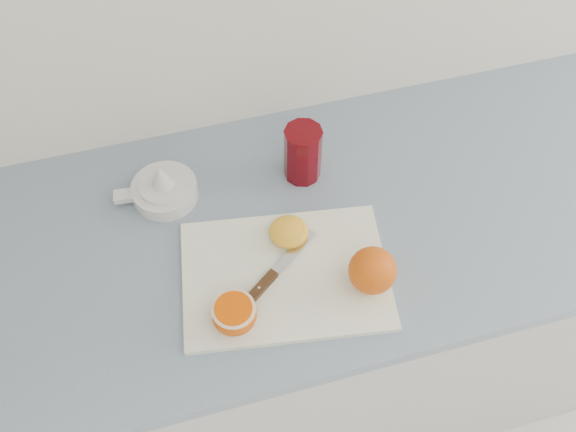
{
  "coord_description": "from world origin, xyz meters",
  "views": [
    {
      "loc": [
        -0.34,
        1.01,
        1.92
      ],
      "look_at": [
        -0.16,
        1.67,
        0.96
      ],
      "focal_mm": 40.0,
      "sensor_mm": 36.0,
      "label": 1
    }
  ],
  "objects_px": {
    "cutting_board": "(285,275)",
    "half_orange": "(234,314)",
    "red_tumbler": "(303,155)",
    "counter": "(260,331)",
    "citrus_juicer": "(163,189)"
  },
  "relations": [
    {
      "from": "cutting_board",
      "to": "half_orange",
      "type": "xyz_separation_m",
      "value": [
        -0.11,
        -0.07,
        0.03
      ]
    },
    {
      "from": "cutting_board",
      "to": "red_tumbler",
      "type": "bearing_deg",
      "value": 66.57
    },
    {
      "from": "counter",
      "to": "cutting_board",
      "type": "height_order",
      "value": "cutting_board"
    },
    {
      "from": "counter",
      "to": "red_tumbler",
      "type": "height_order",
      "value": "red_tumbler"
    },
    {
      "from": "counter",
      "to": "citrus_juicer",
      "type": "distance_m",
      "value": 0.51
    },
    {
      "from": "cutting_board",
      "to": "half_orange",
      "type": "height_order",
      "value": "half_orange"
    },
    {
      "from": "half_orange",
      "to": "red_tumbler",
      "type": "relative_size",
      "value": 0.62
    },
    {
      "from": "counter",
      "to": "citrus_juicer",
      "type": "bearing_deg",
      "value": 138.34
    },
    {
      "from": "citrus_juicer",
      "to": "half_orange",
      "type": "bearing_deg",
      "value": -76.64
    },
    {
      "from": "counter",
      "to": "cutting_board",
      "type": "xyz_separation_m",
      "value": [
        0.04,
        -0.11,
        0.45
      ]
    },
    {
      "from": "citrus_juicer",
      "to": "cutting_board",
      "type": "bearing_deg",
      "value": -53.19
    },
    {
      "from": "cutting_board",
      "to": "red_tumbler",
      "type": "relative_size",
      "value": 2.99
    },
    {
      "from": "cutting_board",
      "to": "citrus_juicer",
      "type": "xyz_separation_m",
      "value": [
        -0.18,
        0.25,
        0.02
      ]
    },
    {
      "from": "cutting_board",
      "to": "citrus_juicer",
      "type": "relative_size",
      "value": 2.25
    },
    {
      "from": "counter",
      "to": "citrus_juicer",
      "type": "height_order",
      "value": "citrus_juicer"
    }
  ]
}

